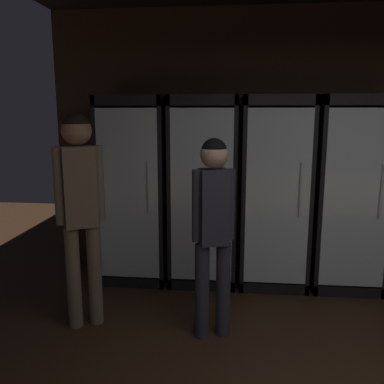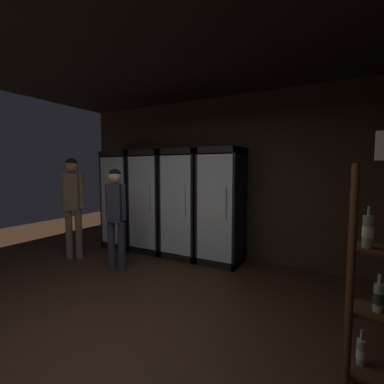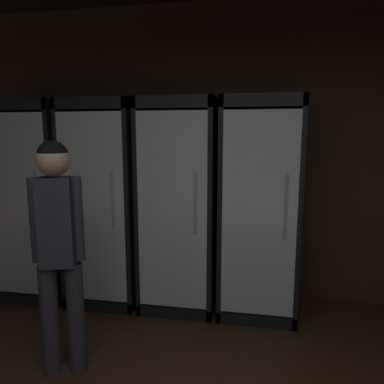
{
  "view_description": "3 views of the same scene",
  "coord_description": "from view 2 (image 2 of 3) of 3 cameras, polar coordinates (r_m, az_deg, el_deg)",
  "views": [
    {
      "loc": [
        -1.05,
        -1.4,
        1.74
      ],
      "look_at": [
        -1.44,
        2.39,
        1.0
      ],
      "focal_mm": 38.12,
      "sensor_mm": 36.0,
      "label": 1
    },
    {
      "loc": [
        1.77,
        -1.43,
        1.55
      ],
      "look_at": [
        -0.38,
        2.49,
        1.18
      ],
      "focal_mm": 25.36,
      "sensor_mm": 36.0,
      "label": 2
    },
    {
      "loc": [
        0.05,
        -0.42,
        1.6
      ],
      "look_at": [
        -0.49,
        2.46,
        1.11
      ],
      "focal_mm": 33.15,
      "sensor_mm": 36.0,
      "label": 3
    }
  ],
  "objects": [
    {
      "name": "ground_plane",
      "position": [
        2.75,
        -21.11,
        -29.81
      ],
      "size": [
        12.0,
        12.0,
        0.0
      ],
      "primitive_type": "plane",
      "color": "#352114"
    },
    {
      "name": "wall_back",
      "position": [
        4.8,
        7.13,
        2.95
      ],
      "size": [
        6.0,
        0.06,
        2.8
      ],
      "primitive_type": "cube",
      "color": "#382619",
      "rests_on": "ground"
    },
    {
      "name": "ceiling_panel",
      "position": [
        3.27,
        -7.53,
        27.8
      ],
      "size": [
        6.0,
        8.0,
        0.06
      ],
      "primitive_type": "cube",
      "color": "black",
      "rests_on": "wall_back"
    },
    {
      "name": "cooler_far_left",
      "position": [
        5.67,
        -13.88,
        -1.68
      ],
      "size": [
        0.67,
        0.64,
        1.9
      ],
      "color": "black",
      "rests_on": "ground"
    },
    {
      "name": "cooler_left",
      "position": [
        5.22,
        -8.14,
        -2.02
      ],
      "size": [
        0.67,
        0.64,
        1.9
      ],
      "color": "black",
      "rests_on": "ground"
    },
    {
      "name": "cooler_center",
      "position": [
        4.84,
        -1.36,
        -2.66
      ],
      "size": [
        0.67,
        0.64,
        1.9
      ],
      "color": "black",
      "rests_on": "ground"
    },
    {
      "name": "cooler_right",
      "position": [
        4.52,
        6.46,
        -3.12
      ],
      "size": [
        0.67,
        0.64,
        1.9
      ],
      "color": "black",
      "rests_on": "ground"
    },
    {
      "name": "shopper_near",
      "position": [
        4.26,
        -15.74,
        -3.69
      ],
      "size": [
        0.32,
        0.22,
        1.56
      ],
      "color": "#2D2D38",
      "rests_on": "ground"
    },
    {
      "name": "shopper_far",
      "position": [
        5.07,
        -23.81,
        -0.87
      ],
      "size": [
        0.35,
        0.27,
        1.74
      ],
      "color": "#72604C",
      "rests_on": "ground"
    }
  ]
}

